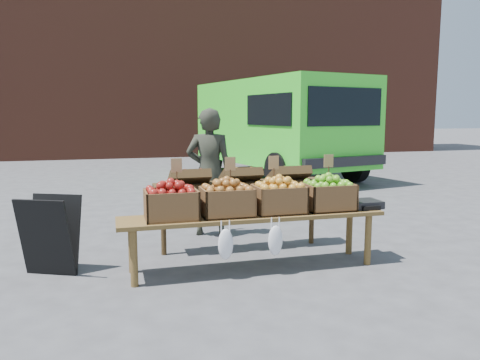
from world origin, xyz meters
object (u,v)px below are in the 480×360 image
object	(u,v)px
crate_red_apples	(279,199)
crate_green_apples	(328,197)
delivery_van	(278,129)
crate_golden_apples	(171,205)
display_bench	(253,241)
weighing_scale	(364,204)
vendor	(209,172)
chalkboard_sign	(50,235)
back_table	(241,205)
crate_russet_pears	(227,202)

from	to	relation	value
crate_red_apples	crate_green_apples	size ratio (longest dim) A/B	1.00
delivery_van	crate_golden_apples	size ratio (longest dim) A/B	10.67
display_bench	weighing_scale	distance (m)	1.29
vendor	chalkboard_sign	distance (m)	2.17
delivery_van	display_bench	xyz separation A→B (m)	(-2.69, -6.65, -0.91)
delivery_van	crate_green_apples	bearing A→B (deg)	-118.39
crate_red_apples	vendor	bearing A→B (deg)	106.09
crate_green_apples	vendor	bearing A→B (deg)	123.64
back_table	crate_red_apples	bearing A→B (deg)	-74.09
crate_green_apples	weighing_scale	distance (m)	0.44
back_table	weighing_scale	world-z (taller)	back_table
crate_russet_pears	crate_red_apples	bearing A→B (deg)	0.00
back_table	chalkboard_sign	bearing A→B (deg)	-170.10
chalkboard_sign	display_bench	distance (m)	2.01
weighing_scale	delivery_van	bearing A→B (deg)	77.76
crate_green_apples	crate_red_apples	bearing A→B (deg)	180.00
chalkboard_sign	crate_russet_pears	xyz separation A→B (m)	(1.70, -0.36, 0.31)
delivery_van	crate_russet_pears	bearing A→B (deg)	-126.75
crate_green_apples	chalkboard_sign	bearing A→B (deg)	172.60
chalkboard_sign	vendor	bearing A→B (deg)	55.33
vendor	display_bench	xyz separation A→B (m)	(0.15, -1.46, -0.54)
chalkboard_sign	back_table	xyz separation A→B (m)	(2.04, 0.36, 0.12)
crate_russet_pears	weighing_scale	world-z (taller)	crate_russet_pears
vendor	back_table	distance (m)	0.83
display_bench	crate_golden_apples	world-z (taller)	crate_golden_apples
vendor	crate_golden_apples	distance (m)	1.61
delivery_van	back_table	distance (m)	6.52
delivery_van	chalkboard_sign	distance (m)	7.87
back_table	crate_green_apples	world-z (taller)	back_table
crate_golden_apples	weighing_scale	xyz separation A→B (m)	(2.08, 0.00, -0.10)
crate_russet_pears	crate_green_apples	world-z (taller)	same
delivery_van	crate_red_apples	xyz separation A→B (m)	(-2.42, -6.65, -0.48)
crate_golden_apples	crate_red_apples	size ratio (longest dim) A/B	1.00
chalkboard_sign	back_table	bearing A→B (deg)	34.29
weighing_scale	crate_green_apples	bearing A→B (deg)	180.00
chalkboard_sign	crate_golden_apples	size ratio (longest dim) A/B	1.58
crate_golden_apples	crate_green_apples	distance (m)	1.65
delivery_van	display_bench	distance (m)	7.24
vendor	crate_red_apples	size ratio (longest dim) A/B	3.30
chalkboard_sign	display_bench	size ratio (longest dim) A/B	0.29
crate_russet_pears	chalkboard_sign	bearing A→B (deg)	167.91
crate_russet_pears	weighing_scale	distance (m)	1.53
back_table	crate_russet_pears	bearing A→B (deg)	-115.59
delivery_van	crate_green_apples	world-z (taller)	delivery_van
delivery_van	display_bench	size ratio (longest dim) A/B	1.98
delivery_van	weighing_scale	bearing A→B (deg)	-114.95
crate_golden_apples	crate_red_apples	xyz separation A→B (m)	(1.10, 0.00, 0.00)
back_table	weighing_scale	size ratio (longest dim) A/B	6.18
crate_golden_apples	crate_green_apples	bearing A→B (deg)	0.00
vendor	display_bench	distance (m)	1.56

